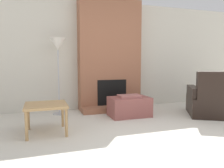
% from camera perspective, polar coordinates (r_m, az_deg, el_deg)
% --- Properties ---
extents(ground_plane, '(24.00, 24.00, 0.00)m').
position_cam_1_polar(ground_plane, '(2.98, 16.89, -16.92)').
color(ground_plane, beige).
extents(wall_back, '(7.87, 0.06, 2.60)m').
position_cam_1_polar(wall_back, '(5.49, -1.30, 7.44)').
color(wall_back, beige).
rests_on(wall_back, ground_plane).
extents(fireplace, '(1.50, 0.68, 2.60)m').
position_cam_1_polar(fireplace, '(5.28, -0.58, 6.93)').
color(fireplace, '#935B42').
rests_on(fireplace, ground_plane).
extents(ottoman, '(0.84, 0.54, 0.45)m').
position_cam_1_polar(ottoman, '(4.62, 4.55, -5.83)').
color(ottoman, '#8C4C47').
rests_on(ottoman, ground_plane).
extents(armchair, '(1.18, 1.26, 0.95)m').
position_cam_1_polar(armchair, '(5.08, 23.94, -4.42)').
color(armchair, black).
rests_on(armchair, ground_plane).
extents(side_table, '(0.65, 0.64, 0.47)m').
position_cam_1_polar(side_table, '(3.65, -16.87, -5.93)').
color(side_table, tan).
rests_on(side_table, ground_plane).
extents(floor_lamp_left, '(0.35, 0.35, 1.65)m').
position_cam_1_polar(floor_lamp_left, '(4.86, -13.96, 8.93)').
color(floor_lamp_left, '#ADADB2').
rests_on(floor_lamp_left, ground_plane).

